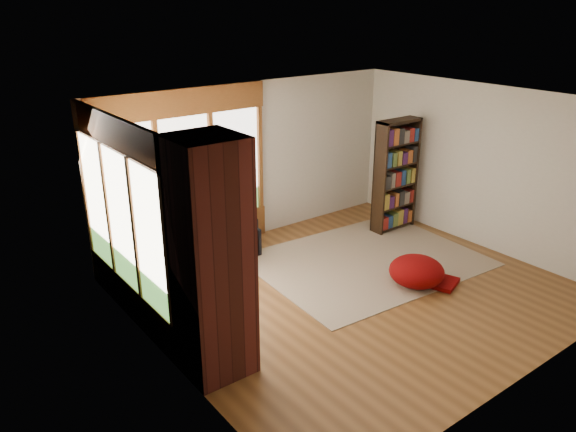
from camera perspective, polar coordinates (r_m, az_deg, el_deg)
floor at (r=7.93m, az=6.64°, el=-7.57°), size 5.50×5.50×0.00m
ceiling at (r=7.06m, az=7.54°, el=11.27°), size 5.50×5.50×0.00m
wall_back at (r=9.26m, az=-3.75°, el=5.50°), size 5.50×0.04×2.60m
wall_front at (r=6.01m, az=23.83°, el=-5.25°), size 5.50×0.04×2.60m
wall_left at (r=5.94m, az=-12.49°, el=-4.17°), size 0.04×5.00×2.60m
wall_right at (r=9.44m, az=19.23°, el=4.66°), size 0.04×5.00×2.60m
windows_back at (r=8.64m, az=-10.30°, el=4.40°), size 2.82×0.10×1.90m
windows_left at (r=6.97m, az=-16.55°, el=-0.28°), size 0.10×2.62×1.90m
roller_blind at (r=7.60m, az=-18.96°, el=4.41°), size 0.03×0.72×0.90m
brick_chimney at (r=5.80m, az=-7.88°, el=-4.51°), size 0.70×0.70×2.60m
sectional_sofa at (r=8.06m, az=-12.03°, el=-4.98°), size 2.20×2.20×0.80m
area_rug at (r=8.81m, az=8.01°, el=-4.51°), size 3.50×2.77×0.01m
bookshelf at (r=9.80m, az=10.89°, el=4.05°), size 0.83×0.28×1.94m
pouf at (r=8.14m, az=12.93°, el=-5.42°), size 0.96×0.96×0.42m
dog_tan at (r=7.97m, az=-11.57°, el=-1.39°), size 1.03×1.03×0.51m
dog_brindle at (r=7.19m, az=-13.07°, el=-4.51°), size 0.48×0.77×0.42m
throw_pillows at (r=8.00m, az=-12.51°, el=-1.36°), size 1.98×1.68×0.45m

